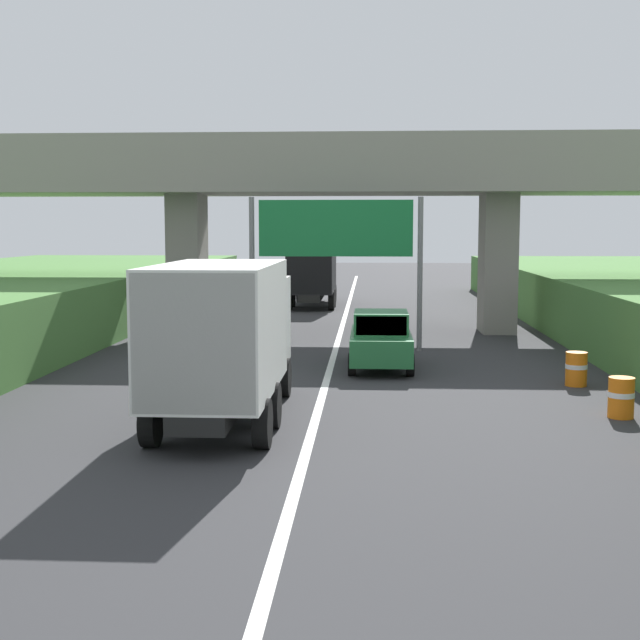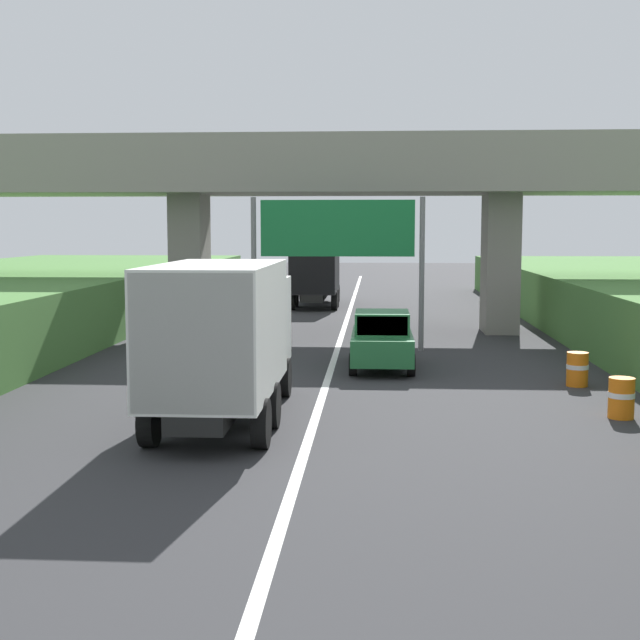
% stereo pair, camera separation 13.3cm
% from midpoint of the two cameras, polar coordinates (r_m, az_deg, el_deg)
% --- Properties ---
extents(lane_centre_stripe, '(0.20, 91.92, 0.01)m').
position_cam_midpoint_polar(lane_centre_stripe, '(28.78, 0.80, -2.24)').
color(lane_centre_stripe, white).
rests_on(lane_centre_stripe, ground).
extents(overpass_bridge, '(40.00, 4.80, 7.69)m').
position_cam_midpoint_polar(overpass_bridge, '(35.00, 1.29, 8.74)').
color(overpass_bridge, gray).
rests_on(overpass_bridge, ground).
extents(overhead_highway_sign, '(5.88, 0.18, 5.19)m').
position_cam_midpoint_polar(overhead_highway_sign, '(29.48, 0.90, 5.40)').
color(overhead_highway_sign, slate).
rests_on(overhead_highway_sign, ground).
extents(truck_black, '(2.44, 7.30, 3.44)m').
position_cam_midpoint_polar(truck_black, '(46.10, -0.53, 3.31)').
color(truck_black, black).
rests_on(truck_black, ground).
extents(truck_white, '(2.44, 7.30, 3.44)m').
position_cam_midpoint_polar(truck_white, '(18.73, -6.42, -0.82)').
color(truck_white, black).
rests_on(truck_white, ground).
extents(car_green, '(1.86, 4.10, 1.72)m').
position_cam_midpoint_polar(car_green, '(25.74, 3.85, -1.32)').
color(car_green, '#236B38').
rests_on(car_green, ground).
extents(car_silver, '(1.86, 4.10, 1.72)m').
position_cam_midpoint_polar(car_silver, '(36.16, -6.68, 0.79)').
color(car_silver, '#B2B5B7').
rests_on(car_silver, ground).
extents(construction_barrel_2, '(0.57, 0.57, 0.90)m').
position_cam_midpoint_polar(construction_barrel_2, '(20.27, 18.95, -4.80)').
color(construction_barrel_2, orange).
rests_on(construction_barrel_2, ground).
extents(construction_barrel_3, '(0.57, 0.57, 0.90)m').
position_cam_midpoint_polar(construction_barrel_3, '(23.95, 16.29, -3.08)').
color(construction_barrel_3, orange).
rests_on(construction_barrel_3, ground).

